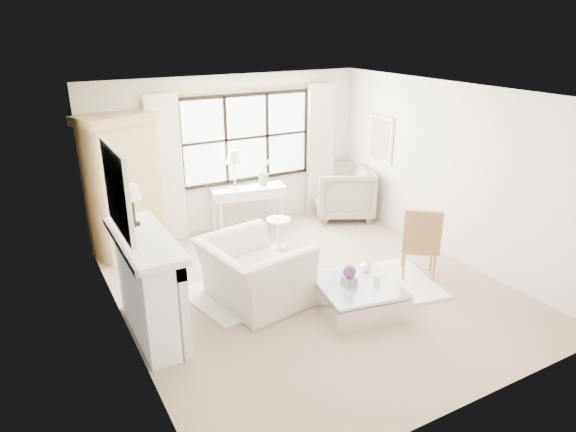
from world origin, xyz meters
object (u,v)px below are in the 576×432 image
object	(u,v)px
club_armchair	(254,272)
console_table	(249,208)
armoire	(123,185)
coffee_table	(358,297)

from	to	relation	value
club_armchair	console_table	bearing A→B (deg)	-32.23
armoire	club_armchair	distance (m)	2.74
console_table	club_armchair	distance (m)	2.56
console_table	club_armchair	size ratio (longest dim) A/B	1.03
club_armchair	coffee_table	size ratio (longest dim) A/B	1.14
club_armchair	coffee_table	world-z (taller)	club_armchair
club_armchair	coffee_table	distance (m)	1.40
armoire	console_table	xyz separation A→B (m)	(2.11, -0.06, -0.74)
armoire	club_armchair	world-z (taller)	armoire
coffee_table	console_table	bearing A→B (deg)	101.05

